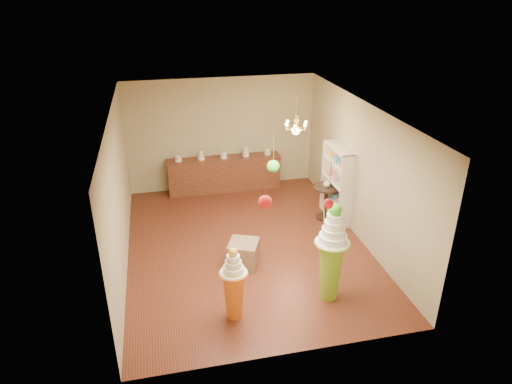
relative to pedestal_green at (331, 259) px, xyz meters
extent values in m
plane|color=#552517|center=(-1.09, 2.07, -0.82)|extent=(6.50, 6.50, 0.00)
plane|color=silver|center=(-1.09, 2.07, 2.18)|extent=(6.50, 6.50, 0.00)
cube|color=tan|center=(-1.09, 5.32, 0.68)|extent=(5.00, 0.04, 3.00)
cube|color=tan|center=(-1.09, -1.18, 0.68)|extent=(5.00, 0.04, 3.00)
cube|color=tan|center=(-3.59, 2.07, 0.68)|extent=(0.04, 6.50, 3.00)
cube|color=tan|center=(1.41, 2.07, 0.68)|extent=(0.04, 6.50, 3.00)
cone|color=#77A624|center=(0.00, 0.00, -0.25)|extent=(0.47, 0.47, 1.14)
cylinder|color=white|center=(0.00, 0.00, 0.34)|extent=(0.63, 0.63, 0.03)
cylinder|color=white|center=(0.00, 0.00, 0.42)|extent=(0.52, 0.52, 0.13)
cylinder|color=white|center=(0.00, 0.00, 0.55)|extent=(0.42, 0.42, 0.13)
cylinder|color=white|center=(0.00, 0.00, 0.68)|extent=(0.35, 0.35, 0.13)
cylinder|color=white|center=(0.00, 0.00, 0.81)|extent=(0.28, 0.28, 0.13)
sphere|color=green|center=(0.00, 0.00, 0.97)|extent=(0.22, 0.22, 0.22)
cone|color=#D36118|center=(-1.75, -0.14, -0.38)|extent=(0.40, 0.40, 0.88)
cylinder|color=white|center=(-1.75, -0.14, 0.08)|extent=(0.48, 0.48, 0.03)
cylinder|color=white|center=(-1.75, -0.14, 0.14)|extent=(0.36, 0.36, 0.10)
cylinder|color=white|center=(-1.75, -0.14, 0.25)|extent=(0.29, 0.29, 0.10)
cylinder|color=white|center=(-1.75, -0.14, 0.35)|extent=(0.23, 0.23, 0.10)
sphere|color=gold|center=(-1.75, -0.14, 0.46)|extent=(0.15, 0.15, 0.15)
cube|color=#856749|center=(-1.29, 1.36, -0.56)|extent=(0.74, 0.74, 0.51)
cube|color=brown|center=(-1.09, 5.04, -0.37)|extent=(3.00, 0.50, 0.90)
cube|color=brown|center=(-1.09, 5.04, 0.09)|extent=(3.04, 0.54, 0.03)
cylinder|color=white|center=(-2.29, 5.04, 0.18)|extent=(0.18, 0.18, 0.16)
cylinder|color=white|center=(-1.69, 5.04, 0.22)|extent=(0.18, 0.18, 0.24)
cylinder|color=white|center=(-1.09, 5.04, 0.18)|extent=(0.18, 0.18, 0.16)
cylinder|color=white|center=(-0.49, 5.04, 0.22)|extent=(0.18, 0.18, 0.24)
cylinder|color=white|center=(0.11, 5.04, 0.18)|extent=(0.18, 0.18, 0.16)
cube|color=beige|center=(1.39, 2.87, 0.08)|extent=(0.04, 1.20, 1.80)
cube|color=beige|center=(1.23, 2.87, -0.32)|extent=(0.30, 1.14, 0.03)
cube|color=beige|center=(1.23, 2.87, 0.13)|extent=(0.30, 1.14, 0.03)
cube|color=beige|center=(1.23, 2.87, 0.58)|extent=(0.30, 1.14, 0.03)
cylinder|color=black|center=(1.01, 2.89, -0.80)|extent=(0.53, 0.53, 0.04)
cylinder|color=black|center=(1.01, 2.89, -0.42)|extent=(0.11, 0.11, 0.80)
cylinder|color=black|center=(1.01, 2.89, -0.01)|extent=(0.80, 0.80, 0.04)
imported|color=beige|center=(1.01, 2.89, 0.10)|extent=(0.21, 0.21, 0.18)
cylinder|color=#453831|center=(-1.32, -0.51, 1.83)|extent=(0.01, 0.01, 0.70)
sphere|color=#B31817|center=(-1.32, -0.51, 1.49)|extent=(0.21, 0.21, 0.21)
cylinder|color=#453831|center=(-0.87, 0.75, 1.85)|extent=(0.01, 0.01, 0.66)
sphere|color=green|center=(-0.87, 0.75, 1.52)|extent=(0.22, 0.22, 0.22)
cylinder|color=#453831|center=(-0.48, -0.83, 1.85)|extent=(0.01, 0.01, 0.66)
sphere|color=#B31817|center=(-0.48, -0.83, 1.53)|extent=(0.15, 0.15, 0.15)
cylinder|color=#EBD053|center=(0.19, 2.87, 1.93)|extent=(0.02, 0.02, 0.50)
cylinder|color=#EBD053|center=(0.19, 2.87, 1.63)|extent=(0.10, 0.10, 0.30)
sphere|color=#E6C37E|center=(0.19, 2.87, 1.43)|extent=(0.18, 0.18, 0.18)
camera|label=1|loc=(-2.75, -6.26, 4.41)|focal=32.00mm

